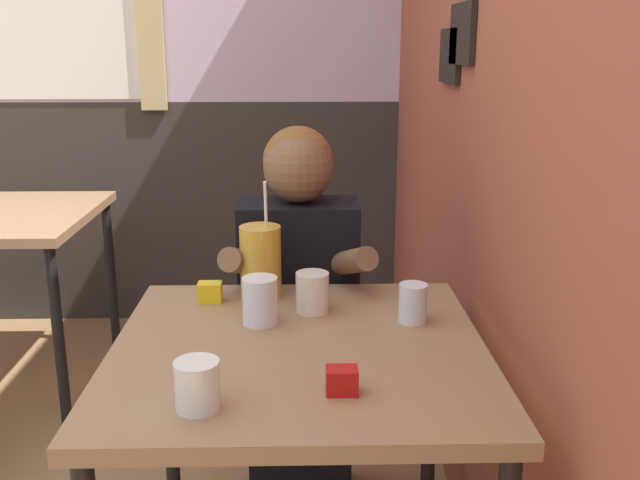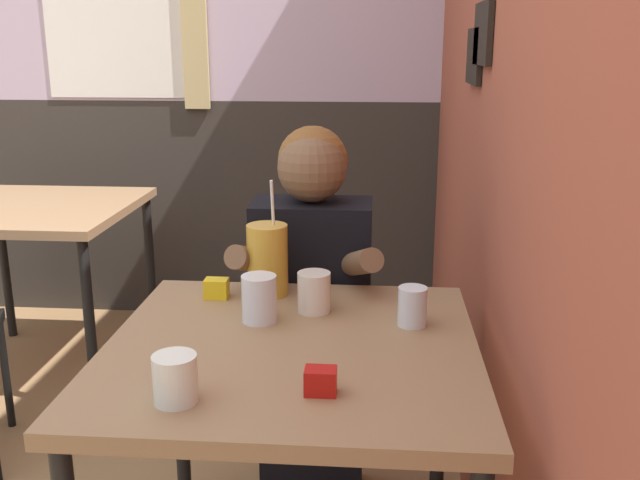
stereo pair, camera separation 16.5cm
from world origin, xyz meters
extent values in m
cube|color=#9E4C38|center=(1.39, 1.14, 1.35)|extent=(0.06, 4.29, 2.70)
cube|color=black|center=(1.35, 0.90, 1.40)|extent=(0.02, 0.27, 0.17)
cube|color=black|center=(1.35, 1.06, 1.33)|extent=(0.02, 0.25, 0.16)
cube|color=#332D28|center=(0.00, 2.32, 0.55)|extent=(5.73, 0.06, 1.10)
cube|color=white|center=(-0.20, 2.28, 1.55)|extent=(0.67, 0.01, 0.87)
cube|color=tan|center=(0.20, 2.27, 1.55)|extent=(0.12, 0.02, 0.97)
cube|color=#93704C|center=(0.89, 0.26, 0.72)|extent=(0.81, 0.81, 0.04)
cylinder|color=black|center=(0.52, 0.62, 0.35)|extent=(0.04, 0.04, 0.70)
cylinder|color=black|center=(1.26, 0.62, 0.35)|extent=(0.04, 0.04, 0.70)
cylinder|color=black|center=(0.03, 1.19, 0.35)|extent=(0.04, 0.04, 0.70)
cylinder|color=black|center=(0.03, 1.91, 0.35)|extent=(0.04, 0.04, 0.70)
cube|color=black|center=(0.89, 0.79, 0.23)|extent=(0.31, 0.20, 0.46)
cube|color=black|center=(0.89, 0.79, 0.70)|extent=(0.34, 0.20, 0.48)
sphere|color=brown|center=(0.89, 0.81, 1.05)|extent=(0.20, 0.20, 0.20)
sphere|color=brown|center=(0.89, 0.79, 1.03)|extent=(0.20, 0.20, 0.20)
cylinder|color=brown|center=(0.75, 0.65, 0.80)|extent=(0.14, 0.27, 0.15)
cylinder|color=brown|center=(1.02, 0.65, 0.80)|extent=(0.14, 0.27, 0.15)
cylinder|color=gold|center=(0.79, 0.57, 0.83)|extent=(0.11, 0.11, 0.19)
cylinder|color=white|center=(0.81, 0.57, 0.97)|extent=(0.01, 0.04, 0.14)
cylinder|color=silver|center=(0.80, 0.38, 0.79)|extent=(0.08, 0.08, 0.11)
cylinder|color=silver|center=(0.71, -0.02, 0.78)|extent=(0.08, 0.08, 0.09)
cylinder|color=silver|center=(0.92, 0.46, 0.78)|extent=(0.08, 0.08, 0.10)
cylinder|color=silver|center=(1.16, 0.39, 0.78)|extent=(0.07, 0.07, 0.09)
cube|color=#B7140F|center=(0.97, 0.03, 0.76)|extent=(0.06, 0.04, 0.05)
cube|color=yellow|center=(0.66, 0.53, 0.76)|extent=(0.06, 0.04, 0.05)
camera|label=1|loc=(0.90, -1.18, 1.37)|focal=40.00mm
camera|label=2|loc=(1.07, -1.17, 1.37)|focal=40.00mm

